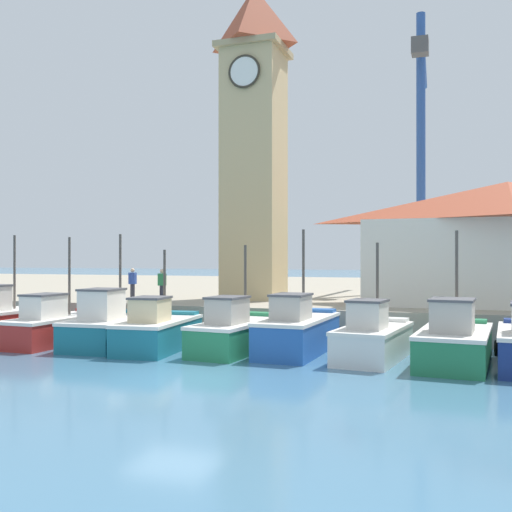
# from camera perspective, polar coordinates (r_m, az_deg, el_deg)

# --- Properties ---
(ground_plane) EXTENTS (300.00, 300.00, 0.00)m
(ground_plane) POSITION_cam_1_polar(r_m,az_deg,el_deg) (17.59, -7.74, -11.39)
(ground_plane) COLOR teal
(quay_wharf) EXTENTS (120.00, 40.00, 1.28)m
(quay_wharf) POSITION_cam_1_polar(r_m,az_deg,el_deg) (44.74, 8.97, -3.72)
(quay_wharf) COLOR #9E937F
(quay_wharf) RESTS_ON ground
(fishing_boat_far_left) EXTENTS (2.43, 4.42, 4.38)m
(fishing_boat_far_left) POSITION_cam_1_polar(r_m,az_deg,el_deg) (27.11, -22.93, -5.70)
(fishing_boat_far_left) COLOR #AD2823
(fishing_boat_far_left) RESTS_ON ground
(fishing_boat_left_outer) EXTENTS (1.99, 5.22, 4.27)m
(fishing_boat_left_outer) POSITION_cam_1_polar(r_m,az_deg,el_deg) (25.26, -18.35, -6.34)
(fishing_boat_left_outer) COLOR #AD2823
(fishing_boat_left_outer) RESTS_ON ground
(fishing_boat_left_inner) EXTENTS (2.39, 4.82, 4.35)m
(fishing_boat_left_inner) POSITION_cam_1_polar(r_m,az_deg,el_deg) (23.80, -13.58, -6.60)
(fishing_boat_left_inner) COLOR #196B7F
(fishing_boat_left_inner) RESTS_ON ground
(fishing_boat_mid_left) EXTENTS (2.33, 4.77, 3.73)m
(fishing_boat_mid_left) POSITION_cam_1_polar(r_m,az_deg,el_deg) (22.58, -9.32, -7.06)
(fishing_boat_mid_left) COLOR #196B7F
(fishing_boat_mid_left) RESTS_ON ground
(fishing_boat_center) EXTENTS (2.29, 5.12, 3.90)m
(fishing_boat_center) POSITION_cam_1_polar(r_m,az_deg,el_deg) (21.92, -1.80, -7.27)
(fishing_boat_center) COLOR #237A4C
(fishing_boat_center) RESTS_ON ground
(fishing_boat_mid_right) EXTENTS (2.09, 5.19, 4.47)m
(fishing_boat_mid_right) POSITION_cam_1_polar(r_m,az_deg,el_deg) (21.67, 4.01, -7.17)
(fishing_boat_mid_right) COLOR #2356A8
(fishing_boat_mid_right) RESTS_ON ground
(fishing_boat_right_inner) EXTENTS (2.33, 4.55, 3.94)m
(fishing_boat_right_inner) POSITION_cam_1_polar(r_m,az_deg,el_deg) (20.57, 11.07, -7.73)
(fishing_boat_right_inner) COLOR silver
(fishing_boat_right_inner) RESTS_ON ground
(fishing_boat_right_outer) EXTENTS (2.49, 5.19, 4.32)m
(fishing_boat_right_outer) POSITION_cam_1_polar(r_m,az_deg,el_deg) (20.32, 18.40, -7.76)
(fishing_boat_right_outer) COLOR #237A4C
(fishing_boat_right_outer) RESTS_ON ground
(clock_tower) EXTENTS (3.31, 3.31, 17.72)m
(clock_tower) POSITION_cam_1_polar(r_m,az_deg,el_deg) (31.46, -0.18, 11.61)
(clock_tower) COLOR tan
(clock_tower) RESTS_ON quay_wharf
(warehouse_right) EXTENTS (12.65, 6.27, 5.55)m
(warehouse_right) POSITION_cam_1_polar(r_m,az_deg,el_deg) (29.10, 22.85, 1.22)
(warehouse_right) COLOR silver
(warehouse_right) RESTS_ON quay_wharf
(port_crane_far) EXTENTS (2.00, 9.92, 17.48)m
(port_crane_far) POSITION_cam_1_polar(r_m,az_deg,el_deg) (39.38, 15.45, 6.81)
(port_crane_far) COLOR navy
(port_crane_far) RESTS_ON quay_wharf
(dock_worker_near_tower) EXTENTS (0.34, 0.22, 1.62)m
(dock_worker_near_tower) POSITION_cam_1_polar(r_m,az_deg,el_deg) (28.01, -8.94, -2.81)
(dock_worker_near_tower) COLOR #33333D
(dock_worker_near_tower) RESTS_ON quay_wharf
(dock_worker_along_quay) EXTENTS (0.34, 0.22, 1.62)m
(dock_worker_along_quay) POSITION_cam_1_polar(r_m,az_deg,el_deg) (29.89, -11.68, -2.64)
(dock_worker_along_quay) COLOR #33333D
(dock_worker_along_quay) RESTS_ON quay_wharf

